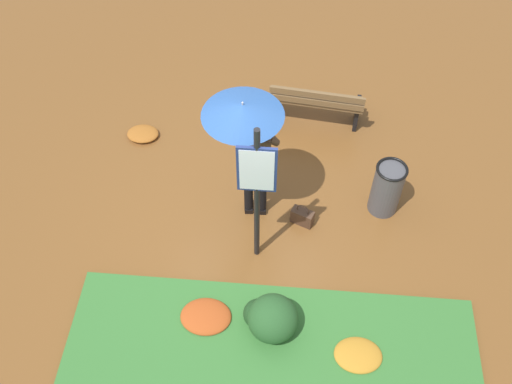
{
  "coord_description": "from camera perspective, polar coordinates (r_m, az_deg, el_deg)",
  "views": [
    {
      "loc": [
        -0.55,
        4.59,
        6.53
      ],
      "look_at": [
        -0.18,
        0.16,
        0.85
      ],
      "focal_mm": 41.15,
      "sensor_mm": 36.0,
      "label": 1
    }
  ],
  "objects": [
    {
      "name": "shrub_cluster",
      "position": [
        6.98,
        1.37,
        -12.1
      ],
      "size": [
        0.65,
        0.6,
        0.54
      ],
      "color": "#285628",
      "rests_on": "ground_plane"
    },
    {
      "name": "leaf_pile_by_bench",
      "position": [
        9.12,
        -10.95,
        5.58
      ],
      "size": [
        0.48,
        0.38,
        0.11
      ],
      "color": "#A86023",
      "rests_on": "ground_plane"
    },
    {
      "name": "ground_plane",
      "position": [
        8.0,
        -1.17,
        -2.75
      ],
      "size": [
        18.0,
        18.0,
        0.0
      ],
      "primitive_type": "plane",
      "color": "brown"
    },
    {
      "name": "trash_bin",
      "position": [
        7.99,
        12.6,
        0.34
      ],
      "size": [
        0.42,
        0.42,
        0.83
      ],
      "color": "#4C4C51",
      "rests_on": "ground_plane"
    },
    {
      "name": "handbag",
      "position": [
        7.9,
        4.53,
        -2.39
      ],
      "size": [
        0.33,
        0.24,
        0.37
      ],
      "color": "#4C3323",
      "rests_on": "ground_plane"
    },
    {
      "name": "person_with_umbrella",
      "position": [
        6.9,
        -0.75,
        5.81
      ],
      "size": [
        0.96,
        0.96,
        2.04
      ],
      "color": "black",
      "rests_on": "ground_plane"
    },
    {
      "name": "leaf_pile_far_path",
      "position": [
        7.1,
        9.89,
        -15.36
      ],
      "size": [
        0.56,
        0.45,
        0.12
      ],
      "color": "#C68428",
      "rests_on": "ground_plane"
    },
    {
      "name": "info_sign_post",
      "position": [
        6.53,
        0.08,
        0.79
      ],
      "size": [
        0.44,
        0.07,
        2.3
      ],
      "color": "black",
      "rests_on": "ground_plane"
    },
    {
      "name": "park_bench",
      "position": [
        8.96,
        5.83,
        8.52
      ],
      "size": [
        1.4,
        0.51,
        0.75
      ],
      "color": "black",
      "rests_on": "ground_plane"
    },
    {
      "name": "leaf_pile_near_person",
      "position": [
        7.21,
        -4.89,
        -11.97
      ],
      "size": [
        0.62,
        0.49,
        0.14
      ],
      "color": "#B74C1E",
      "rests_on": "ground_plane"
    }
  ]
}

